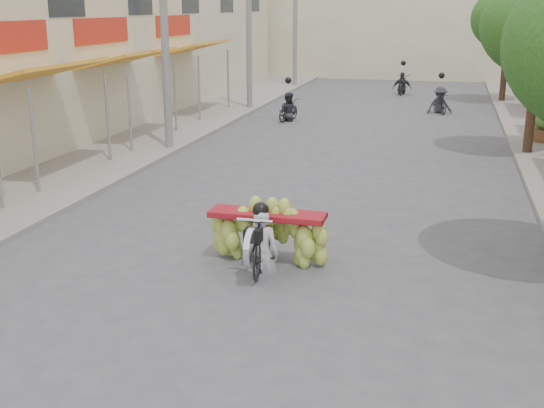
{
  "coord_description": "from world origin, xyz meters",
  "views": [
    {
      "loc": [
        2.96,
        -7.54,
        4.37
      ],
      "look_at": [
        0.17,
        3.32,
        1.1
      ],
      "focal_mm": 45.0,
      "sensor_mm": 36.0,
      "label": 1
    }
  ],
  "objects": [
    {
      "name": "far_building",
      "position": [
        0.0,
        38.0,
        3.5
      ],
      "size": [
        20.0,
        6.0,
        7.0
      ],
      "primitive_type": "cube",
      "color": "beige",
      "rests_on": "ground"
    },
    {
      "name": "utility_pole_back",
      "position": [
        -5.4,
        30.0,
        4.03
      ],
      "size": [
        0.6,
        0.24,
        8.0
      ],
      "color": "slate",
      "rests_on": "ground"
    },
    {
      "name": "sidewalk_left",
      "position": [
        -7.0,
        15.0,
        0.06
      ],
      "size": [
        4.0,
        60.0,
        0.12
      ],
      "primitive_type": "cube",
      "color": "gray",
      "rests_on": "ground"
    },
    {
      "name": "bg_motorbike_c",
      "position": [
        0.66,
        28.06,
        0.78
      ],
      "size": [
        0.99,
        1.72,
        1.95
      ],
      "color": "black",
      "rests_on": "ground"
    },
    {
      "name": "bg_motorbike_a",
      "position": [
        -3.1,
        18.52,
        0.77
      ],
      "size": [
        0.88,
        1.57,
        1.95
      ],
      "color": "black",
      "rests_on": "ground"
    },
    {
      "name": "bg_motorbike_b",
      "position": [
        2.65,
        21.99,
        0.88
      ],
      "size": [
        1.19,
        1.54,
        1.95
      ],
      "color": "black",
      "rests_on": "ground"
    },
    {
      "name": "ground",
      "position": [
        0.0,
        0.0,
        0.0
      ],
      "size": [
        120.0,
        120.0,
        0.0
      ],
      "primitive_type": "plane",
      "color": "#4D4C51",
      "rests_on": "ground"
    },
    {
      "name": "utility_pole_far",
      "position": [
        -5.4,
        21.0,
        4.03
      ],
      "size": [
        0.6,
        0.24,
        8.0
      ],
      "color": "slate",
      "rests_on": "ground"
    },
    {
      "name": "banana_motorbike",
      "position": [
        0.07,
        3.15,
        0.69
      ],
      "size": [
        2.2,
        1.91,
        2.05
      ],
      "color": "black",
      "rests_on": "ground"
    },
    {
      "name": "shophouse_row_left",
      "position": [
        -11.98,
        13.98,
        3.0
      ],
      "size": [
        9.77,
        40.0,
        6.0
      ],
      "color": "beige",
      "rests_on": "ground"
    },
    {
      "name": "street_tree_far",
      "position": [
        5.4,
        26.0,
        3.78
      ],
      "size": [
        3.4,
        3.4,
        5.25
      ],
      "color": "#3A2719",
      "rests_on": "ground"
    },
    {
      "name": "street_tree_mid",
      "position": [
        5.4,
        14.0,
        3.78
      ],
      "size": [
        3.4,
        3.4,
        5.25
      ],
      "color": "#3A2719",
      "rests_on": "ground"
    },
    {
      "name": "utility_pole_mid",
      "position": [
        -5.4,
        12.0,
        4.03
      ],
      "size": [
        0.6,
        0.24,
        8.0
      ],
      "color": "slate",
      "rests_on": "ground"
    }
  ]
}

